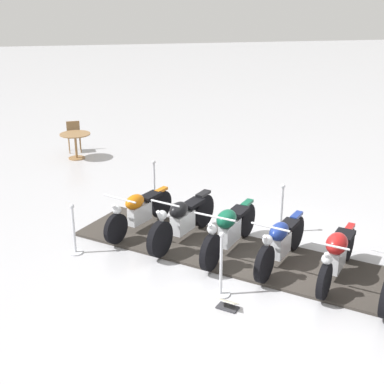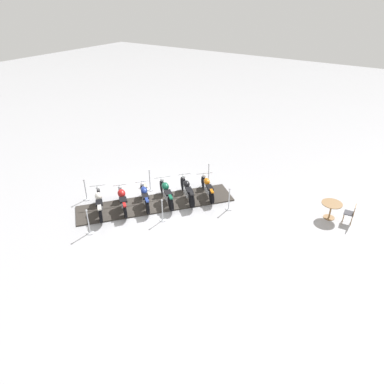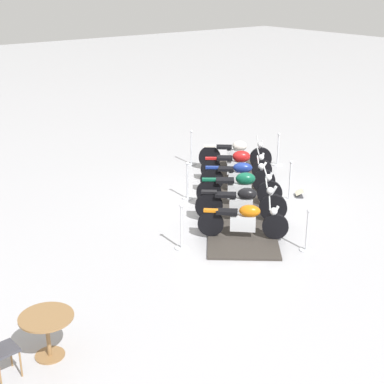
{
  "view_description": "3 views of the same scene",
  "coord_description": "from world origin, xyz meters",
  "px_view_note": "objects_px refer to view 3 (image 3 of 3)",
  "views": [
    {
      "loc": [
        2.8,
        8.82,
        4.85
      ],
      "look_at": [
        0.85,
        -1.83,
        0.74
      ],
      "focal_mm": 51.26,
      "sensor_mm": 36.0,
      "label": 1
    },
    {
      "loc": [
        -10.95,
        -9.31,
        8.99
      ],
      "look_at": [
        0.27,
        -1.86,
        1.12
      ],
      "focal_mm": 33.29,
      "sensor_mm": 36.0,
      "label": 2
    },
    {
      "loc": [
        11.06,
        -10.1,
        5.9
      ],
      "look_at": [
        0.29,
        -1.84,
        0.73
      ],
      "focal_mm": 53.94,
      "sensor_mm": 36.0,
      "label": 3
    }
  ],
  "objects_px": {
    "stanchion_right_front": "(307,236)",
    "stanchion_right_mid": "(290,187)",
    "stanchion_left_mid": "(187,186)",
    "stanchion_right_rear": "(278,155)",
    "motorcycle_forest": "(241,187)",
    "cafe_table": "(47,326)",
    "motorcycle_black": "(242,203)",
    "stanchion_left_front": "(182,234)",
    "stanchion_left_rear": "(191,153)",
    "motorcycle_navy": "(239,176)",
    "info_placard": "(299,194)",
    "motorcycle_copper": "(245,220)",
    "motorcycle_maroon": "(238,164)",
    "motorcycle_cream": "(236,154)"
  },
  "relations": [
    {
      "from": "motorcycle_copper",
      "to": "stanchion_left_rear",
      "type": "xyz_separation_m",
      "value": [
        -5.31,
        2.5,
        -0.13
      ]
    },
    {
      "from": "stanchion_left_rear",
      "to": "motorcycle_navy",
      "type": "bearing_deg",
      "value": -10.43
    },
    {
      "from": "cafe_table",
      "to": "motorcycle_cream",
      "type": "bearing_deg",
      "value": 121.19
    },
    {
      "from": "stanchion_right_front",
      "to": "stanchion_left_rear",
      "type": "relative_size",
      "value": 0.88
    },
    {
      "from": "motorcycle_forest",
      "to": "stanchion_right_front",
      "type": "distance_m",
      "value": 2.95
    },
    {
      "from": "motorcycle_navy",
      "to": "motorcycle_maroon",
      "type": "relative_size",
      "value": 0.97
    },
    {
      "from": "stanchion_left_mid",
      "to": "stanchion_right_rear",
      "type": "bearing_deg",
      "value": 98.36
    },
    {
      "from": "stanchion_left_front",
      "to": "stanchion_left_rear",
      "type": "distance_m",
      "value": 6.23
    },
    {
      "from": "stanchion_right_mid",
      "to": "info_placard",
      "type": "height_order",
      "value": "stanchion_right_mid"
    },
    {
      "from": "motorcycle_black",
      "to": "cafe_table",
      "type": "height_order",
      "value": "motorcycle_black"
    },
    {
      "from": "motorcycle_forest",
      "to": "motorcycle_copper",
      "type": "bearing_deg",
      "value": -90.88
    },
    {
      "from": "cafe_table",
      "to": "motorcycle_copper",
      "type": "bearing_deg",
      "value": 103.74
    },
    {
      "from": "motorcycle_copper",
      "to": "motorcycle_black",
      "type": "relative_size",
      "value": 0.89
    },
    {
      "from": "motorcycle_copper",
      "to": "stanchion_left_front",
      "type": "xyz_separation_m",
      "value": [
        -0.5,
        -1.47,
        -0.13
      ]
    },
    {
      "from": "motorcycle_maroon",
      "to": "stanchion_right_mid",
      "type": "height_order",
      "value": "stanchion_right_mid"
    },
    {
      "from": "stanchion_right_front",
      "to": "stanchion_right_mid",
      "type": "distance_m",
      "value": 3.12
    },
    {
      "from": "stanchion_right_front",
      "to": "info_placard",
      "type": "distance_m",
      "value": 3.43
    },
    {
      "from": "info_placard",
      "to": "motorcycle_navy",
      "type": "bearing_deg",
      "value": -97.72
    },
    {
      "from": "cafe_table",
      "to": "motorcycle_maroon",
      "type": "bearing_deg",
      "value": 119.0
    },
    {
      "from": "motorcycle_navy",
      "to": "cafe_table",
      "type": "height_order",
      "value": "motorcycle_navy"
    },
    {
      "from": "cafe_table",
      "to": "stanchion_left_rear",
      "type": "bearing_deg",
      "value": 129.68
    },
    {
      "from": "cafe_table",
      "to": "stanchion_right_mid",
      "type": "bearing_deg",
      "value": 106.67
    },
    {
      "from": "stanchion_left_mid",
      "to": "stanchion_right_front",
      "type": "bearing_deg",
      "value": 2.71
    },
    {
      "from": "motorcycle_copper",
      "to": "motorcycle_cream",
      "type": "distance_m",
      "value": 5.14
    },
    {
      "from": "motorcycle_cream",
      "to": "stanchion_left_rear",
      "type": "bearing_deg",
      "value": 160.97
    },
    {
      "from": "stanchion_left_front",
      "to": "stanchion_left_rear",
      "type": "relative_size",
      "value": 0.95
    },
    {
      "from": "stanchion_right_front",
      "to": "stanchion_left_rear",
      "type": "distance_m",
      "value": 6.84
    },
    {
      "from": "motorcycle_copper",
      "to": "stanchion_right_rear",
      "type": "bearing_deg",
      "value": 80.63
    },
    {
      "from": "stanchion_right_mid",
      "to": "motorcycle_copper",
      "type": "bearing_deg",
      "value": -67.6
    },
    {
      "from": "motorcycle_black",
      "to": "stanchion_right_front",
      "type": "distance_m",
      "value": 2.11
    },
    {
      "from": "stanchion_right_front",
      "to": "motorcycle_forest",
      "type": "bearing_deg",
      "value": 168.32
    },
    {
      "from": "motorcycle_cream",
      "to": "motorcycle_navy",
      "type": "bearing_deg",
      "value": -87.9
    },
    {
      "from": "motorcycle_copper",
      "to": "stanchion_left_mid",
      "type": "bearing_deg",
      "value": 123.64
    },
    {
      "from": "motorcycle_copper",
      "to": "stanchion_left_rear",
      "type": "height_order",
      "value": "stanchion_left_rear"
    },
    {
      "from": "stanchion_right_mid",
      "to": "info_placard",
      "type": "distance_m",
      "value": 0.53
    },
    {
      "from": "stanchion_right_mid",
      "to": "cafe_table",
      "type": "relative_size",
      "value": 1.29
    },
    {
      "from": "motorcycle_black",
      "to": "stanchion_left_mid",
      "type": "height_order",
      "value": "motorcycle_black"
    },
    {
      "from": "stanchion_left_rear",
      "to": "cafe_table",
      "type": "distance_m",
      "value": 10.44
    },
    {
      "from": "stanchion_right_front",
      "to": "stanchion_right_rear",
      "type": "distance_m",
      "value": 6.23
    },
    {
      "from": "motorcycle_copper",
      "to": "motorcycle_maroon",
      "type": "relative_size",
      "value": 0.93
    },
    {
      "from": "motorcycle_black",
      "to": "stanchion_right_rear",
      "type": "distance_m",
      "value": 4.86
    },
    {
      "from": "motorcycle_copper",
      "to": "stanchion_left_mid",
      "type": "xyz_separation_m",
      "value": [
        -2.91,
        0.51,
        -0.12
      ]
    },
    {
      "from": "motorcycle_forest",
      "to": "stanchion_left_mid",
      "type": "relative_size",
      "value": 1.75
    },
    {
      "from": "motorcycle_navy",
      "to": "motorcycle_copper",
      "type": "bearing_deg",
      "value": -88.22
    },
    {
      "from": "motorcycle_maroon",
      "to": "stanchion_left_rear",
      "type": "bearing_deg",
      "value": 132.52
    },
    {
      "from": "motorcycle_navy",
      "to": "motorcycle_cream",
      "type": "xyz_separation_m",
      "value": [
        -1.59,
        1.3,
        0.01
      ]
    },
    {
      "from": "motorcycle_maroon",
      "to": "stanchion_right_mid",
      "type": "bearing_deg",
      "value": -48.71
    },
    {
      "from": "motorcycle_copper",
      "to": "motorcycle_navy",
      "type": "distance_m",
      "value": 3.08
    },
    {
      "from": "motorcycle_forest",
      "to": "stanchion_right_rear",
      "type": "distance_m",
      "value": 3.89
    },
    {
      "from": "stanchion_left_rear",
      "to": "info_placard",
      "type": "bearing_deg",
      "value": 8.47
    }
  ]
}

